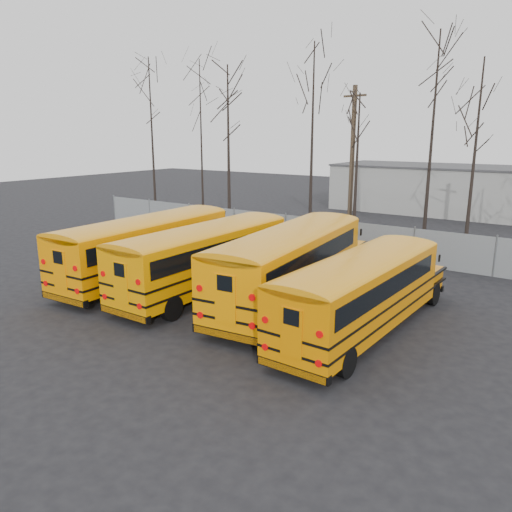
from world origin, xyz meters
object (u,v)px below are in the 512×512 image
Objects in this scene: bus_a at (149,243)px; bus_d at (363,288)px; bus_b at (208,253)px; utility_pole_left at (352,161)px; bus_c at (292,259)px.

bus_d is (11.00, -0.42, -0.15)m from bus_a.
utility_pole_left is at bearing 89.95° from bus_b.
bus_b is (3.50, 0.15, -0.04)m from bus_a.
bus_c is 1.19× the size of utility_pole_left.
bus_a is at bearing -177.44° from bus_b.
bus_c is 3.94m from bus_d.
bus_d is 17.44m from utility_pole_left.
utility_pole_left reaches higher than bus_c.
bus_a is at bearing -178.60° from bus_c.
bus_c is (7.32, 0.95, 0.05)m from bus_a.
bus_b is at bearing -75.81° from utility_pole_left.
bus_c is at bearing -60.56° from utility_pole_left.
bus_a is 7.38m from bus_c.
bus_c is at bearing 11.84° from bus_b.
bus_d is (7.51, -0.57, -0.10)m from bus_b.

